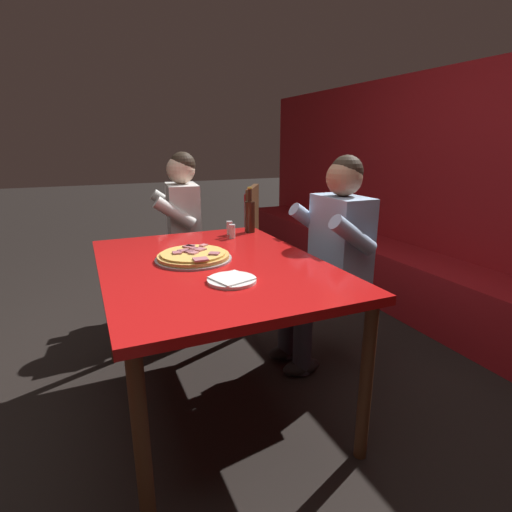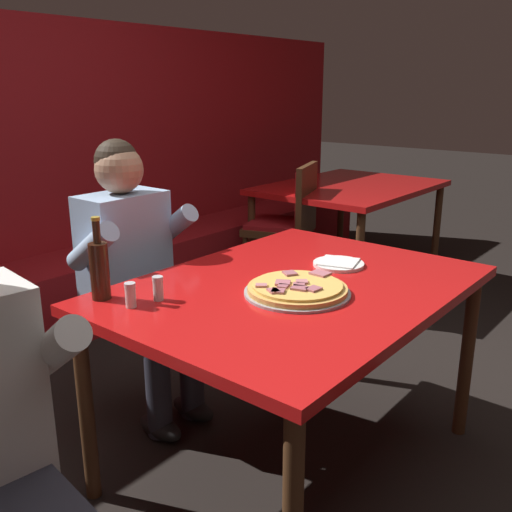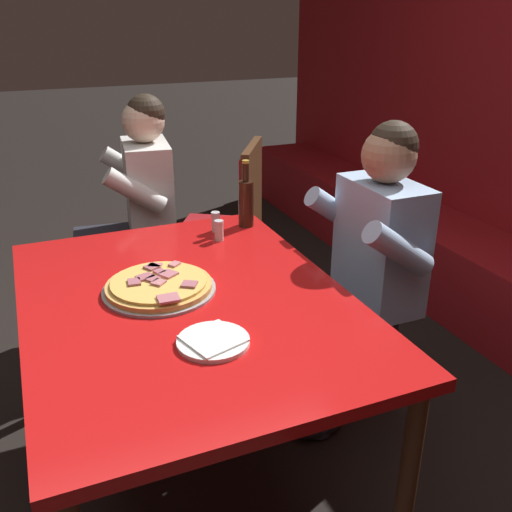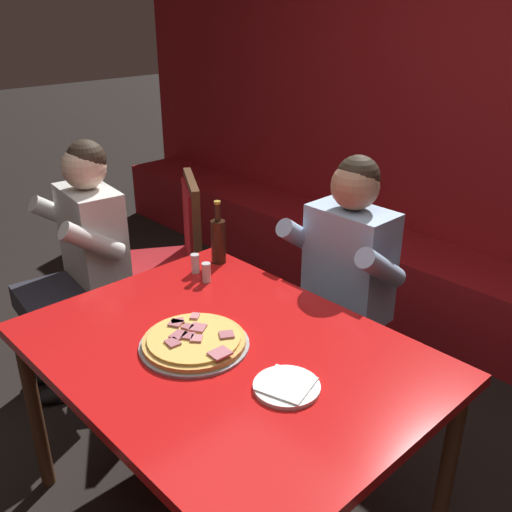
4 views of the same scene
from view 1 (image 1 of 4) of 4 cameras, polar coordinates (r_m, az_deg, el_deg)
ground_plane at (r=2.31m, az=-5.68°, el=-19.65°), size 24.00×24.00×0.00m
booth_bench at (r=3.21m, az=27.78°, el=-6.25°), size 6.46×0.48×0.46m
main_dining_table at (r=1.99m, az=-6.24°, el=-2.96°), size 1.40×1.04×0.78m
pizza at (r=2.02m, az=-8.92°, el=-0.02°), size 0.38×0.38×0.05m
plate_white_paper at (r=1.69m, az=-3.48°, el=-3.41°), size 0.21×0.21×0.02m
beer_bottle at (r=2.59m, az=-0.90°, el=5.82°), size 0.07×0.07×0.29m
shaker_red_pepper_flakes at (r=2.54m, az=-3.79°, el=3.94°), size 0.04×0.04×0.09m
shaker_parmesan at (r=2.44m, az=-3.42°, el=3.43°), size 0.04×0.04×0.09m
diner_seated_blue_shirt at (r=2.42m, az=10.25°, el=0.43°), size 0.53×0.53×1.27m
dining_chair_far_right at (r=3.21m, az=-2.60°, el=2.45°), size 0.60×0.60×1.01m
diner_standing_companion at (r=3.12m, az=-11.83°, el=3.88°), size 0.56×0.57×1.27m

